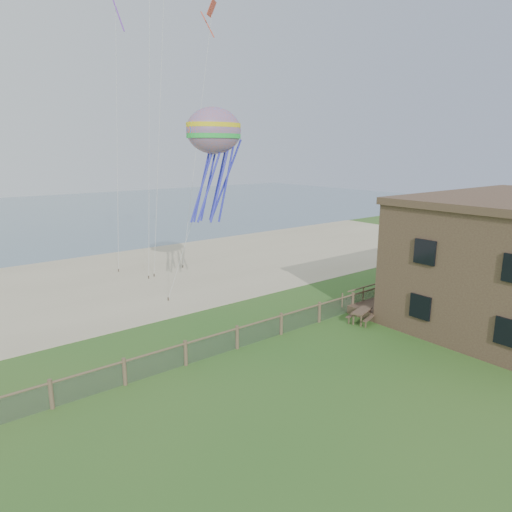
% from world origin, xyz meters
% --- Properties ---
extents(ground, '(160.00, 160.00, 0.00)m').
position_xyz_m(ground, '(0.00, 0.00, 0.00)').
color(ground, '#2A5F20').
rests_on(ground, ground).
extents(sand_beach, '(72.00, 20.00, 0.02)m').
position_xyz_m(sand_beach, '(0.00, 22.00, 0.00)').
color(sand_beach, tan).
rests_on(sand_beach, ground).
extents(ocean, '(160.00, 68.00, 0.02)m').
position_xyz_m(ocean, '(0.00, 66.00, 0.00)').
color(ocean, slate).
rests_on(ocean, ground).
extents(chainlink_fence, '(36.20, 0.20, 1.25)m').
position_xyz_m(chainlink_fence, '(0.00, 6.00, 0.55)').
color(chainlink_fence, brown).
rests_on(chainlink_fence, ground).
extents(motel_deck, '(15.00, 2.00, 0.50)m').
position_xyz_m(motel_deck, '(13.00, 5.00, 0.25)').
color(motel_deck, brown).
rests_on(motel_deck, ground).
extents(picnic_table, '(2.00, 1.72, 0.72)m').
position_xyz_m(picnic_table, '(4.97, 4.44, 0.36)').
color(picnic_table, brown).
rests_on(picnic_table, ground).
extents(octopus_kite, '(3.65, 2.64, 7.34)m').
position_xyz_m(octopus_kite, '(-0.14, 12.12, 9.21)').
color(octopus_kite, '#FE5E28').
extents(kite_red, '(1.84, 1.90, 2.26)m').
position_xyz_m(kite_red, '(3.96, 18.37, 19.33)').
color(kite_red, red).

